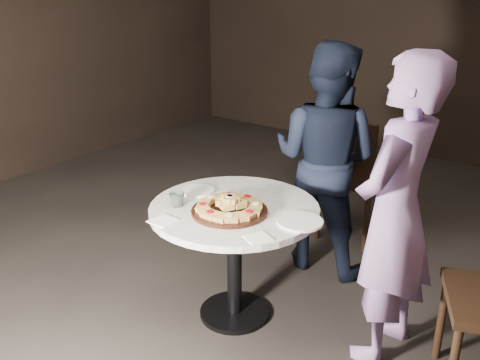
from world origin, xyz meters
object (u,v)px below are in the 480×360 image
object	(u,v)px
focaccia_pile	(230,205)
chair_far	(350,171)
diner_teal	(395,214)
table	(234,228)
diner_navy	(325,159)
water_glass	(177,200)
serving_board	(229,211)

from	to	relation	value
focaccia_pile	chair_far	distance (m)	1.28
diner_teal	table	bearing A→B (deg)	-71.36
table	diner_navy	size ratio (longest dim) A/B	0.75
focaccia_pile	diner_navy	world-z (taller)	diner_navy
water_glass	chair_far	xyz separation A→B (m)	(0.33, 1.37, -0.18)
water_glass	diner_teal	world-z (taller)	diner_teal
chair_far	diner_teal	world-z (taller)	diner_teal
focaccia_pile	diner_teal	distance (m)	0.80
diner_navy	diner_teal	xyz separation A→B (m)	(0.68, -0.60, 0.03)
chair_far	diner_teal	distance (m)	1.21
focaccia_pile	water_glass	size ratio (longest dim) A/B	4.44
serving_board	water_glass	size ratio (longest dim) A/B	4.91
diner_teal	water_glass	bearing A→B (deg)	-65.54
water_glass	diner_navy	distance (m)	1.04
water_glass	focaccia_pile	bearing A→B (deg)	20.34
serving_board	diner_navy	world-z (taller)	diner_navy
diner_navy	diner_teal	bearing A→B (deg)	135.23
serving_board	diner_teal	size ratio (longest dim) A/B	0.26
diner_navy	chair_far	bearing A→B (deg)	-93.69
focaccia_pile	chair_far	size ratio (longest dim) A/B	0.38
serving_board	focaccia_pile	world-z (taller)	focaccia_pile
chair_far	diner_teal	xyz separation A→B (m)	(0.68, -0.98, 0.23)
serving_board	chair_far	size ratio (longest dim) A/B	0.43
serving_board	diner_navy	xyz separation A→B (m)	(0.06, 0.88, 0.05)
table	focaccia_pile	distance (m)	0.19
table	diner_teal	xyz separation A→B (m)	(0.77, 0.21, 0.21)
diner_teal	focaccia_pile	bearing A→B (deg)	-65.25
focaccia_pile	chair_far	xyz separation A→B (m)	(0.06, 1.27, -0.18)
focaccia_pile	water_glass	bearing A→B (deg)	-159.66
table	focaccia_pile	bearing A→B (deg)	-67.87
serving_board	table	bearing A→B (deg)	110.25
chair_far	diner_navy	size ratio (longest dim) A/B	0.63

